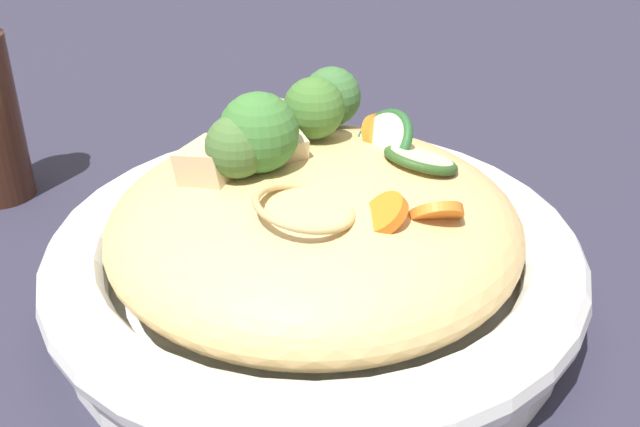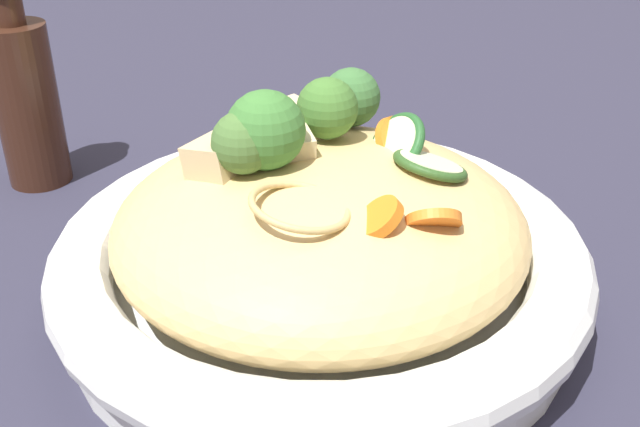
{
  "view_description": "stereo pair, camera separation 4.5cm",
  "coord_description": "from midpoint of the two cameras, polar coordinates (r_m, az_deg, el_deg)",
  "views": [
    {
      "loc": [
        0.39,
        -0.0,
        0.29
      ],
      "look_at": [
        0.0,
        0.0,
        0.07
      ],
      "focal_mm": 42.9,
      "sensor_mm": 36.0,
      "label": 1
    },
    {
      "loc": [
        0.39,
        0.04,
        0.29
      ],
      "look_at": [
        0.0,
        0.0,
        0.07
      ],
      "focal_mm": 42.9,
      "sensor_mm": 36.0,
      "label": 2
    }
  ],
  "objects": [
    {
      "name": "broccoli_florets",
      "position": [
        0.45,
        -4.89,
        6.71
      ],
      "size": [
        0.14,
        0.1,
        0.06
      ],
      "color": "#99B56F",
      "rests_on": "serving_bowl"
    },
    {
      "name": "noodle_heap",
      "position": [
        0.45,
        -2.84,
        -0.95
      ],
      "size": [
        0.25,
        0.25,
        0.09
      ],
      "color": "tan",
      "rests_on": "serving_bowl"
    },
    {
      "name": "serving_bowl",
      "position": [
        0.47,
        -2.75,
        -3.93
      ],
      "size": [
        0.32,
        0.32,
        0.06
      ],
      "color": "white",
      "rests_on": "ground_plane"
    },
    {
      "name": "zucchini_slices",
      "position": [
        0.46,
        3.72,
        4.66
      ],
      "size": [
        0.08,
        0.08,
        0.04
      ],
      "color": "beige",
      "rests_on": "serving_bowl"
    },
    {
      "name": "chicken_chunks",
      "position": [
        0.48,
        -6.95,
        5.41
      ],
      "size": [
        0.12,
        0.08,
        0.04
      ],
      "color": "#D1B887",
      "rests_on": "serving_bowl"
    },
    {
      "name": "carrot_coins",
      "position": [
        0.44,
        -1.83,
        3.16
      ],
      "size": [
        0.13,
        0.17,
        0.03
      ],
      "color": "orange",
      "rests_on": "serving_bowl"
    },
    {
      "name": "ground_plane",
      "position": [
        0.49,
        -2.67,
        -6.78
      ],
      "size": [
        3.0,
        3.0,
        0.0
      ],
      "primitive_type": "plane",
      "color": "#29283A"
    }
  ]
}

